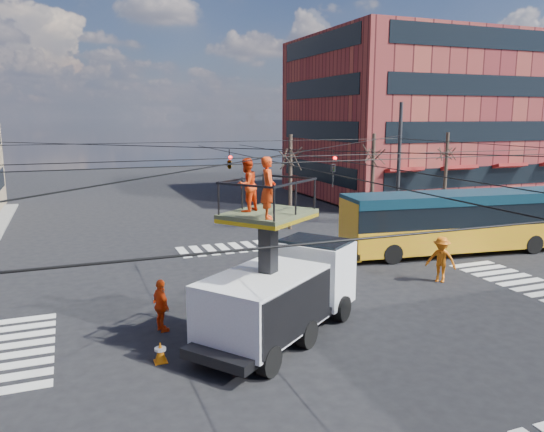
{
  "coord_description": "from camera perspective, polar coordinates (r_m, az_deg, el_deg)",
  "views": [
    {
      "loc": [
        -8.04,
        -17.08,
        7.06
      ],
      "look_at": [
        -0.33,
        2.9,
        3.05
      ],
      "focal_mm": 35.0,
      "sensor_mm": 36.0,
      "label": 1
    }
  ],
  "objects": [
    {
      "name": "ground",
      "position": [
        20.16,
        3.91,
        -9.92
      ],
      "size": [
        120.0,
        120.0,
        0.0
      ],
      "primitive_type": "plane",
      "color": "black",
      "rests_on": "ground"
    },
    {
      "name": "sidewalk_ne",
      "position": [
        48.4,
        16.06,
        1.86
      ],
      "size": [
        18.0,
        18.0,
        0.12
      ],
      "primitive_type": "cube",
      "color": "slate",
      "rests_on": "ground"
    },
    {
      "name": "crosswalks",
      "position": [
        20.16,
        3.91,
        -9.9
      ],
      "size": [
        22.4,
        22.4,
        0.02
      ],
      "primitive_type": null,
      "color": "silver",
      "rests_on": "ground"
    },
    {
      "name": "building_ne",
      "position": [
        50.87,
        15.31,
        10.16
      ],
      "size": [
        20.06,
        16.06,
        14.0
      ],
      "color": "maroon",
      "rests_on": "ground"
    },
    {
      "name": "overhead_network",
      "position": [
        19.42,
        3.37,
        2.38
      ],
      "size": [
        24.24,
        24.24,
        8.0
      ],
      "color": "#2D2D30",
      "rests_on": "ground"
    },
    {
      "name": "tree_a",
      "position": [
        33.34,
        2.0,
        6.41
      ],
      "size": [
        2.0,
        2.0,
        6.0
      ],
      "color": "#382B21",
      "rests_on": "ground"
    },
    {
      "name": "tree_b",
      "position": [
        36.11,
        10.85,
        6.55
      ],
      "size": [
        2.0,
        2.0,
        6.0
      ],
      "color": "#382B21",
      "rests_on": "ground"
    },
    {
      "name": "tree_c",
      "position": [
        39.6,
        18.29,
        6.54
      ],
      "size": [
        2.0,
        2.0,
        6.0
      ],
      "color": "#382B21",
      "rests_on": "ground"
    },
    {
      "name": "utility_truck",
      "position": [
        17.19,
        1.02,
        -6.55
      ],
      "size": [
        6.98,
        6.05,
        5.99
      ],
      "rotation": [
        0.0,
        0.0,
        0.65
      ],
      "color": "black",
      "rests_on": "ground"
    },
    {
      "name": "city_bus",
      "position": [
        29.42,
        19.45,
        -0.46
      ],
      "size": [
        12.7,
        4.09,
        3.2
      ],
      "rotation": [
        0.0,
        0.0,
        -0.12
      ],
      "color": "gold",
      "rests_on": "ground"
    },
    {
      "name": "traffic_cone",
      "position": [
        16.28,
        -11.92,
        -14.11
      ],
      "size": [
        0.36,
        0.36,
        0.63
      ],
      "primitive_type": "cone",
      "color": "orange",
      "rests_on": "ground"
    },
    {
      "name": "worker_ground",
      "position": [
        18.21,
        -11.83,
        -9.41
      ],
      "size": [
        0.7,
        1.13,
        1.79
      ],
      "primitive_type": "imported",
      "rotation": [
        0.0,
        0.0,
        1.84
      ],
      "color": "#FF4D10",
      "rests_on": "ground"
    },
    {
      "name": "flagger",
      "position": [
        24.12,
        17.73,
        -4.47
      ],
      "size": [
        1.39,
        1.47,
        1.99
      ],
      "primitive_type": "imported",
      "rotation": [
        0.0,
        0.0,
        -0.89
      ],
      "color": "orange",
      "rests_on": "ground"
    }
  ]
}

